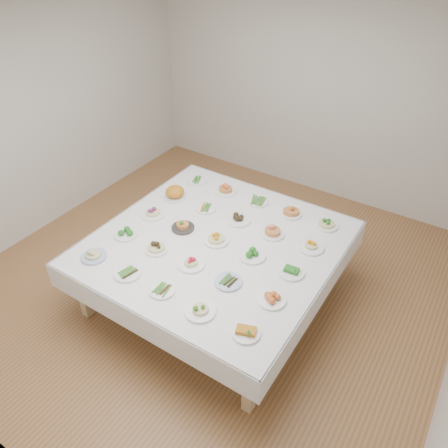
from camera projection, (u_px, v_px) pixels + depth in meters
The scene contains 27 objects.
room_envelope at pixel (210, 133), 3.95m from camera, with size 5.02×5.02×2.81m.
display_table at pixel (216, 246), 4.46m from camera, with size 2.34×2.34×0.75m.
dish_0 at pixel (93, 253), 4.19m from camera, with size 0.24×0.24×0.13m.
dish_1 at pixel (128, 272), 4.02m from camera, with size 0.25×0.25×0.06m.
dish_2 at pixel (162, 290), 3.85m from camera, with size 0.23×0.23×0.05m.
dish_3 at pixel (200, 307), 3.62m from camera, with size 0.26×0.26×0.14m.
dish_4 at pixel (246, 330), 3.45m from camera, with size 0.23×0.23×0.10m.
dish_5 at pixel (126, 231), 4.47m from camera, with size 0.25×0.25×0.12m.
dish_6 at pixel (156, 245), 4.27m from camera, with size 0.25×0.25×0.13m.
dish_7 at pixel (191, 261), 4.10m from camera, with size 0.25×0.25×0.12m.
dish_8 at pixel (228, 281), 3.93m from camera, with size 0.25×0.25×0.05m.
dish_9 at pixel (272, 297), 3.74m from camera, with size 0.25×0.25×0.10m.
dish_10 at pixel (153, 210), 4.75m from camera, with size 0.26×0.26×0.14m.
dish_11 at pixel (183, 224), 4.56m from camera, with size 0.24×0.24×0.13m.
dish_12 at pixel (216, 236), 4.38m from camera, with size 0.26×0.26×0.14m.
dish_13 at pixel (252, 253), 4.21m from camera, with size 0.26×0.26×0.10m.
dish_14 at pixel (291, 270), 4.03m from camera, with size 0.25×0.25×0.09m.
dish_15 at pixel (175, 192), 5.02m from camera, with size 0.26×0.26×0.17m.
dish_16 at pixel (206, 208), 4.87m from camera, with size 0.24×0.23×0.06m.
dish_17 at pixel (238, 218), 4.68m from camera, with size 0.26×0.26×0.10m.
dish_18 at pixel (273, 229), 4.47m from camera, with size 0.27×0.27×0.16m.
dish_19 at pixel (311, 244), 4.30m from camera, with size 0.25×0.25×0.12m.
dish_20 at pixel (197, 180), 5.35m from camera, with size 0.24×0.24×0.05m.
dish_21 at pixel (226, 187), 5.12m from camera, with size 0.26×0.26×0.16m.
dish_22 at pixel (258, 201), 4.97m from camera, with size 0.23×0.23×0.06m.
dish_23 at pixel (291, 210), 4.75m from camera, with size 0.25×0.24×0.14m.
dish_24 at pixel (327, 222), 4.59m from camera, with size 0.24×0.24×0.13m.
Camera 1 is at (2.10, -3.01, 3.53)m, focal length 35.00 mm.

